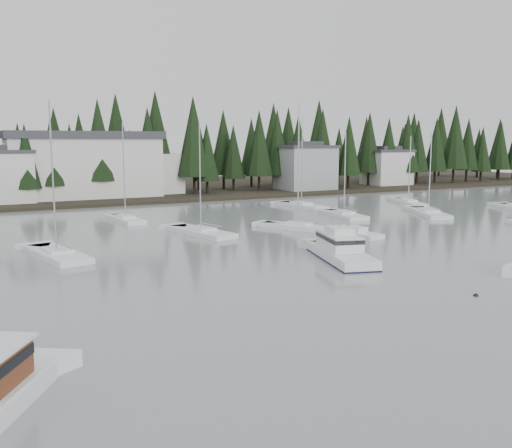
{
  "coord_description": "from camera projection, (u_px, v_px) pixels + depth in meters",
  "views": [
    {
      "loc": [
        -23.95,
        -15.62,
        9.88
      ],
      "look_at": [
        -0.57,
        28.92,
        2.5
      ],
      "focal_mm": 40.0,
      "sensor_mm": 36.0,
      "label": 1
    }
  ],
  "objects": [
    {
      "name": "far_shore_land",
      "position": [
        97.0,
        192.0,
        111.11
      ],
      "size": [
        240.0,
        54.0,
        1.0
      ],
      "primitive_type": "cube",
      "color": "black",
      "rests_on": "ground"
    },
    {
      "name": "house_west",
      "position": [
        1.0,
        175.0,
        86.39
      ],
      "size": [
        9.54,
        7.42,
        8.75
      ],
      "color": "silver",
      "rests_on": "ground"
    },
    {
      "name": "conifer_treeline",
      "position": [
        110.0,
        197.0,
        101.47
      ],
      "size": [
        200.0,
        22.0,
        20.0
      ],
      "primitive_type": null,
      "color": "black",
      "rests_on": "ground"
    },
    {
      "name": "sailboat_3",
      "position": [
        301.0,
        207.0,
        85.16
      ],
      "size": [
        3.73,
        9.57,
        14.03
      ],
      "rotation": [
        0.0,
        0.0,
        1.68
      ],
      "color": "white",
      "rests_on": "ground"
    },
    {
      "name": "house_east_b",
      "position": [
        387.0,
        166.0,
        122.25
      ],
      "size": [
        9.54,
        7.42,
        8.25
      ],
      "color": "silver",
      "rests_on": "ground"
    },
    {
      "name": "sailboat_8",
      "position": [
        57.0,
        256.0,
        48.76
      ],
      "size": [
        4.64,
        9.77,
        13.7
      ],
      "rotation": [
        0.0,
        0.0,
        1.77
      ],
      "color": "white",
      "rests_on": "ground"
    },
    {
      "name": "harbor_inn",
      "position": [
        96.0,
        165.0,
        96.07
      ],
      "size": [
        29.5,
        11.5,
        10.9
      ],
      "color": "silver",
      "rests_on": "ground"
    },
    {
      "name": "sailboat_0",
      "position": [
        428.0,
        214.0,
        76.87
      ],
      "size": [
        7.41,
        11.06,
        11.44
      ],
      "rotation": [
        0.0,
        0.0,
        1.12
      ],
      "color": "white",
      "rests_on": "ground"
    },
    {
      "name": "runabout_1",
      "position": [
        356.0,
        235.0,
        59.36
      ],
      "size": [
        3.01,
        6.18,
        1.42
      ],
      "rotation": [
        0.0,
        0.0,
        1.71
      ],
      "color": "white",
      "rests_on": "ground"
    },
    {
      "name": "mooring_buoy_dark",
      "position": [
        476.0,
        296.0,
        36.55
      ],
      "size": [
        0.34,
        0.34,
        0.34
      ],
      "primitive_type": "sphere",
      "color": "black",
      "rests_on": "ground"
    },
    {
      "name": "sailboat_2",
      "position": [
        201.0,
        234.0,
        60.67
      ],
      "size": [
        4.81,
        9.79,
        12.41
      ],
      "rotation": [
        0.0,
        0.0,
        1.79
      ],
      "color": "white",
      "rests_on": "ground"
    },
    {
      "name": "house_east_a",
      "position": [
        305.0,
        167.0,
        110.31
      ],
      "size": [
        10.6,
        8.48,
        9.25
      ],
      "color": "#999EA0",
      "rests_on": "ground"
    },
    {
      "name": "sailboat_1",
      "position": [
        298.0,
        228.0,
        64.09
      ],
      "size": [
        6.26,
        9.12,
        14.5
      ],
      "rotation": [
        0.0,
        0.0,
        2.05
      ],
      "color": "white",
      "rests_on": "ground"
    },
    {
      "name": "sailboat_7",
      "position": [
        344.0,
        216.0,
        74.69
      ],
      "size": [
        4.19,
        9.02,
        11.56
      ],
      "rotation": [
        0.0,
        0.0,
        1.41
      ],
      "color": "white",
      "rests_on": "ground"
    },
    {
      "name": "sailboat_4",
      "position": [
        408.0,
        204.0,
        89.62
      ],
      "size": [
        6.0,
        10.66,
        11.11
      ],
      "rotation": [
        0.0,
        0.0,
        1.21
      ],
      "color": "white",
      "rests_on": "ground"
    },
    {
      "name": "cabin_cruiser_center",
      "position": [
        340.0,
        252.0,
        47.61
      ],
      "size": [
        5.62,
        10.24,
        4.2
      ],
      "rotation": [
        0.0,
        0.0,
        1.29
      ],
      "color": "white",
      "rests_on": "ground"
    },
    {
      "name": "sailboat_11",
      "position": [
        126.0,
        221.0,
        70.35
      ],
      "size": [
        3.09,
        8.48,
        12.58
      ],
      "rotation": [
        0.0,
        0.0,
        1.65
      ],
      "color": "white",
      "rests_on": "ground"
    }
  ]
}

